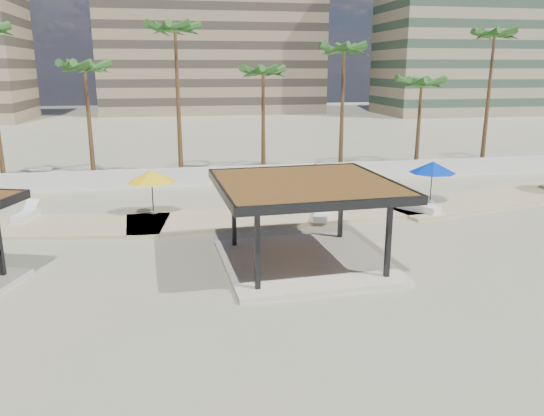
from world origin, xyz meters
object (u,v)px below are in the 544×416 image
(umbrella_c, at_px, (315,169))
(lounger_a, at_px, (26,215))
(pavilion_central, at_px, (305,215))
(lounger_c, at_px, (417,206))
(lounger_b, at_px, (322,214))

(umbrella_c, height_order, lounger_a, umbrella_c)
(pavilion_central, distance_m, lounger_a, 15.38)
(pavilion_central, height_order, lounger_a, pavilion_central)
(lounger_a, distance_m, lounger_c, 20.74)
(pavilion_central, distance_m, lounger_b, 6.57)
(lounger_a, bearing_deg, umbrella_c, -78.10)
(lounger_b, distance_m, lounger_c, 5.55)
(pavilion_central, relative_size, lounger_a, 3.23)
(lounger_a, bearing_deg, lounger_c, -84.87)
(umbrella_c, xyz_separation_m, lounger_b, (-0.37, -2.88, -1.83))
(pavilion_central, xyz_separation_m, lounger_a, (-12.66, 8.58, -1.68))
(pavilion_central, relative_size, umbrella_c, 2.21)
(lounger_c, bearing_deg, lounger_a, 49.20)
(pavilion_central, height_order, umbrella_c, pavilion_central)
(umbrella_c, distance_m, lounger_a, 15.57)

